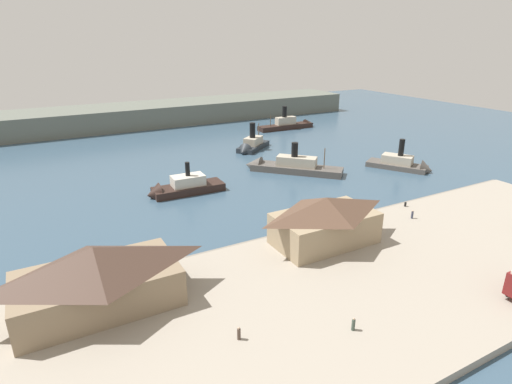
{
  "coord_description": "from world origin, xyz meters",
  "views": [
    {
      "loc": [
        -41.96,
        -59.69,
        33.73
      ],
      "look_at": [
        -1.18,
        14.61,
        2.0
      ],
      "focal_mm": 29.27,
      "sensor_mm": 36.0,
      "label": 1
    }
  ],
  "objects_px": {
    "ferry_departing_north": "(180,188)",
    "ferry_outer_harbor": "(286,166)",
    "ferry_approaching_west": "(291,124)",
    "pedestrian_standing_center": "(353,324)",
    "ferry_moored_east": "(251,145)",
    "ferry_shed_customs_shed": "(325,220)",
    "pedestrian_walking_east": "(412,215)",
    "mooring_post_center_west": "(405,204)",
    "ferry_near_quay": "(405,165)",
    "pedestrian_walking_west": "(239,334)",
    "ferry_shed_east_terminal": "(97,277)",
    "mooring_post_center_east": "(366,213)"
  },
  "relations": [
    {
      "from": "ferry_shed_east_terminal",
      "to": "ferry_departing_north",
      "type": "distance_m",
      "value": 44.06
    },
    {
      "from": "pedestrian_walking_east",
      "to": "pedestrian_walking_west",
      "type": "bearing_deg",
      "value": -161.87
    },
    {
      "from": "mooring_post_center_west",
      "to": "ferry_approaching_west",
      "type": "xyz_separation_m",
      "value": [
        24.75,
        80.38,
        -0.07
      ]
    },
    {
      "from": "pedestrian_walking_east",
      "to": "mooring_post_center_west",
      "type": "xyz_separation_m",
      "value": [
        3.48,
        4.86,
        -0.3
      ]
    },
    {
      "from": "ferry_moored_east",
      "to": "ferry_outer_harbor",
      "type": "bearing_deg",
      "value": -95.57
    },
    {
      "from": "ferry_shed_customs_shed",
      "to": "ferry_approaching_west",
      "type": "bearing_deg",
      "value": 60.05
    },
    {
      "from": "ferry_shed_east_terminal",
      "to": "ferry_outer_harbor",
      "type": "relative_size",
      "value": 0.89
    },
    {
      "from": "pedestrian_walking_east",
      "to": "ferry_approaching_west",
      "type": "height_order",
      "value": "ferry_approaching_west"
    },
    {
      "from": "pedestrian_walking_west",
      "to": "ferry_shed_east_terminal",
      "type": "bearing_deg",
      "value": 131.8
    },
    {
      "from": "pedestrian_walking_east",
      "to": "pedestrian_standing_center",
      "type": "bearing_deg",
      "value": -148.29
    },
    {
      "from": "ferry_near_quay",
      "to": "pedestrian_walking_west",
      "type": "bearing_deg",
      "value": -150.16
    },
    {
      "from": "pedestrian_walking_west",
      "to": "mooring_post_center_west",
      "type": "bearing_deg",
      "value": 22.08
    },
    {
      "from": "ferry_departing_north",
      "to": "ferry_approaching_west",
      "type": "bearing_deg",
      "value": 38.18
    },
    {
      "from": "ferry_shed_east_terminal",
      "to": "mooring_post_center_east",
      "type": "bearing_deg",
      "value": 6.18
    },
    {
      "from": "pedestrian_standing_center",
      "to": "ferry_near_quay",
      "type": "relative_size",
      "value": 0.1
    },
    {
      "from": "ferry_shed_east_terminal",
      "to": "pedestrian_walking_east",
      "type": "distance_m",
      "value": 56.86
    },
    {
      "from": "ferry_departing_north",
      "to": "ferry_moored_east",
      "type": "bearing_deg",
      "value": 39.3
    },
    {
      "from": "ferry_near_quay",
      "to": "ferry_departing_north",
      "type": "relative_size",
      "value": 0.97
    },
    {
      "from": "pedestrian_walking_west",
      "to": "pedestrian_walking_east",
      "type": "bearing_deg",
      "value": 18.13
    },
    {
      "from": "ferry_near_quay",
      "to": "ferry_moored_east",
      "type": "bearing_deg",
      "value": 125.26
    },
    {
      "from": "pedestrian_standing_center",
      "to": "ferry_near_quay",
      "type": "distance_m",
      "value": 72.99
    },
    {
      "from": "ferry_departing_north",
      "to": "ferry_outer_harbor",
      "type": "bearing_deg",
      "value": 5.15
    },
    {
      "from": "pedestrian_walking_west",
      "to": "ferry_near_quay",
      "type": "xyz_separation_m",
      "value": [
        69.87,
        40.08,
        -0.61
      ]
    },
    {
      "from": "ferry_approaching_west",
      "to": "ferry_departing_north",
      "type": "relative_size",
      "value": 1.38
    },
    {
      "from": "pedestrian_walking_east",
      "to": "pedestrian_walking_west",
      "type": "distance_m",
      "value": 46.32
    },
    {
      "from": "ferry_shed_customs_shed",
      "to": "pedestrian_standing_center",
      "type": "xyz_separation_m",
      "value": [
        -10.69,
        -19.57,
        -3.34
      ]
    },
    {
      "from": "ferry_approaching_west",
      "to": "ferry_near_quay",
      "type": "bearing_deg",
      "value": -92.28
    },
    {
      "from": "ferry_shed_east_terminal",
      "to": "pedestrian_walking_east",
      "type": "xyz_separation_m",
      "value": [
        56.75,
        0.18,
        -3.53
      ]
    },
    {
      "from": "ferry_shed_customs_shed",
      "to": "ferry_outer_harbor",
      "type": "height_order",
      "value": "ferry_shed_customs_shed"
    },
    {
      "from": "mooring_post_center_west",
      "to": "ferry_moored_east",
      "type": "relative_size",
      "value": 0.06
    },
    {
      "from": "pedestrian_walking_west",
      "to": "pedestrian_standing_center",
      "type": "distance_m",
      "value": 13.5
    },
    {
      "from": "pedestrian_walking_west",
      "to": "ferry_outer_harbor",
      "type": "height_order",
      "value": "ferry_outer_harbor"
    },
    {
      "from": "pedestrian_walking_east",
      "to": "ferry_departing_north",
      "type": "xyz_separation_m",
      "value": [
        -33.26,
        36.88,
        -0.55
      ]
    },
    {
      "from": "pedestrian_walking_west",
      "to": "mooring_post_center_east",
      "type": "height_order",
      "value": "pedestrian_walking_west"
    },
    {
      "from": "ferry_moored_east",
      "to": "ferry_near_quay",
      "type": "xyz_separation_m",
      "value": [
        26.69,
        -37.75,
        -0.21
      ]
    },
    {
      "from": "mooring_post_center_east",
      "to": "ferry_outer_harbor",
      "type": "xyz_separation_m",
      "value": [
        3.71,
        34.37,
        -0.19
      ]
    },
    {
      "from": "ferry_departing_north",
      "to": "ferry_shed_east_terminal",
      "type": "bearing_deg",
      "value": -122.36
    },
    {
      "from": "ferry_moored_east",
      "to": "ferry_outer_harbor",
      "type": "height_order",
      "value": "ferry_moored_east"
    },
    {
      "from": "pedestrian_standing_center",
      "to": "ferry_moored_east",
      "type": "height_order",
      "value": "ferry_moored_east"
    },
    {
      "from": "ferry_shed_east_terminal",
      "to": "ferry_shed_customs_shed",
      "type": "bearing_deg",
      "value": 0.46
    },
    {
      "from": "pedestrian_standing_center",
      "to": "mooring_post_center_west",
      "type": "xyz_separation_m",
      "value": [
        34.99,
        24.32,
        -0.33
      ]
    },
    {
      "from": "ferry_shed_customs_shed",
      "to": "ferry_approaching_west",
      "type": "xyz_separation_m",
      "value": [
        49.04,
        85.12,
        -3.74
      ]
    },
    {
      "from": "ferry_shed_customs_shed",
      "to": "ferry_moored_east",
      "type": "height_order",
      "value": "ferry_shed_customs_shed"
    },
    {
      "from": "ferry_shed_customs_shed",
      "to": "mooring_post_center_west",
      "type": "distance_m",
      "value": 25.03
    },
    {
      "from": "pedestrian_walking_west",
      "to": "ferry_approaching_west",
      "type": "xyz_separation_m",
      "value": [
        72.25,
        99.65,
        -0.38
      ]
    },
    {
      "from": "mooring_post_center_west",
      "to": "ferry_moored_east",
      "type": "bearing_deg",
      "value": 94.22
    },
    {
      "from": "pedestrian_standing_center",
      "to": "pedestrian_walking_west",
      "type": "bearing_deg",
      "value": 158.04
    },
    {
      "from": "pedestrian_standing_center",
      "to": "mooring_post_center_west",
      "type": "bearing_deg",
      "value": 34.8
    },
    {
      "from": "pedestrian_walking_west",
      "to": "ferry_outer_harbor",
      "type": "bearing_deg",
      "value": 52.89
    },
    {
      "from": "ferry_shed_customs_shed",
      "to": "mooring_post_center_east",
      "type": "xyz_separation_m",
      "value": [
        13.94,
        5.11,
        -3.67
      ]
    }
  ]
}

